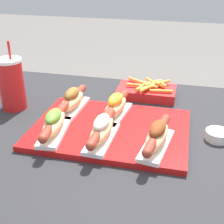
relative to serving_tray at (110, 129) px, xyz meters
name	(u,v)px	position (x,y,z in m)	size (l,w,h in m)	color
patio_table	(126,220)	(0.05, 0.02, -0.38)	(1.16, 0.86, 0.75)	#232326
serving_tray	(110,129)	(0.00, 0.00, 0.00)	(0.46, 0.34, 0.02)	#B71414
hot_dog_0	(54,123)	(-0.15, -0.08, 0.04)	(0.08, 0.22, 0.07)	white
hot_dog_1	(102,130)	(0.00, -0.08, 0.04)	(0.07, 0.22, 0.08)	white
hot_dog_2	(157,136)	(0.15, -0.08, 0.04)	(0.09, 0.22, 0.08)	white
hot_dog_3	(72,100)	(-0.15, 0.08, 0.04)	(0.07, 0.22, 0.08)	white
hot_dog_4	(115,106)	(0.00, 0.07, 0.04)	(0.08, 0.22, 0.08)	white
sauce_bowl	(218,135)	(0.31, 0.03, 0.01)	(0.07, 0.07, 0.03)	silver
drink_cup	(12,84)	(-0.37, 0.09, 0.08)	(0.09, 0.09, 0.24)	red
fries_basket	(147,91)	(0.07, 0.30, 0.01)	(0.22, 0.15, 0.06)	red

